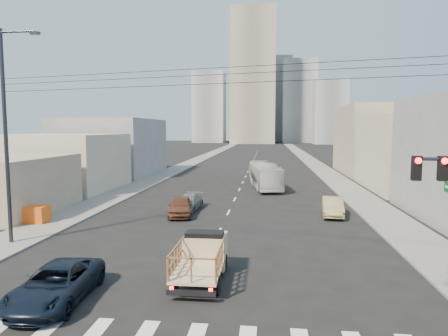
% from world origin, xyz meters
% --- Properties ---
extents(ground, '(420.00, 420.00, 0.00)m').
position_xyz_m(ground, '(0.00, 0.00, 0.00)').
color(ground, black).
rests_on(ground, ground).
extents(sidewalk_left, '(3.50, 180.00, 0.12)m').
position_xyz_m(sidewalk_left, '(-11.75, 70.00, 0.06)').
color(sidewalk_left, slate).
rests_on(sidewalk_left, ground).
extents(sidewalk_right, '(3.50, 180.00, 0.12)m').
position_xyz_m(sidewalk_right, '(11.75, 70.00, 0.06)').
color(sidewalk_right, slate).
rests_on(sidewalk_right, ground).
extents(lane_dashes, '(0.15, 104.00, 0.01)m').
position_xyz_m(lane_dashes, '(0.00, 53.00, 0.01)').
color(lane_dashes, silver).
rests_on(lane_dashes, ground).
extents(flatbed_pickup, '(1.95, 4.41, 1.90)m').
position_xyz_m(flatbed_pickup, '(0.23, -0.12, 1.09)').
color(flatbed_pickup, '#CAB387').
rests_on(flatbed_pickup, ground).
extents(navy_pickup, '(2.57, 5.09, 1.38)m').
position_xyz_m(navy_pickup, '(-4.89, -2.97, 0.69)').
color(navy_pickup, black).
rests_on(navy_pickup, ground).
extents(city_bus, '(4.00, 10.53, 2.86)m').
position_xyz_m(city_bus, '(2.72, 27.45, 1.43)').
color(city_bus, beige).
rests_on(city_bus, ground).
extents(sedan_brown, '(2.41, 4.55, 1.47)m').
position_xyz_m(sedan_brown, '(-3.50, 12.44, 0.74)').
color(sedan_brown, brown).
rests_on(sedan_brown, ground).
extents(sedan_tan, '(1.88, 4.38, 1.40)m').
position_xyz_m(sedan_tan, '(7.98, 13.69, 0.70)').
color(sedan_tan, '#9D8C5C').
rests_on(sedan_tan, ground).
extents(sedan_grey, '(2.06, 4.39, 1.24)m').
position_xyz_m(sedan_grey, '(-3.33, 14.61, 0.62)').
color(sedan_grey, slate).
rests_on(sedan_grey, ground).
extents(streetlamp_left, '(2.36, 0.25, 12.00)m').
position_xyz_m(streetlamp_left, '(-11.39, 4.00, 6.44)').
color(streetlamp_left, '#2D2D33').
rests_on(streetlamp_left, ground).
extents(overhead_wires, '(23.01, 5.02, 0.72)m').
position_xyz_m(overhead_wires, '(0.00, 1.50, 8.97)').
color(overhead_wires, black).
rests_on(overhead_wires, ground).
extents(crate_stack, '(1.80, 1.20, 1.14)m').
position_xyz_m(crate_stack, '(-13.00, 8.74, 0.69)').
color(crate_stack, '#E95915').
rests_on(crate_stack, sidewalk_left).
extents(bldg_right_mid, '(11.00, 14.00, 8.00)m').
position_xyz_m(bldg_right_mid, '(19.50, 28.00, 4.00)').
color(bldg_right_mid, '#B8B094').
rests_on(bldg_right_mid, ground).
extents(bldg_right_far, '(12.00, 16.00, 10.00)m').
position_xyz_m(bldg_right_far, '(20.00, 44.00, 5.00)').
color(bldg_right_far, gray).
rests_on(bldg_right_far, ground).
extents(bldg_left_mid, '(11.00, 12.00, 6.00)m').
position_xyz_m(bldg_left_mid, '(-19.00, 24.00, 3.00)').
color(bldg_left_mid, '#B8B094').
rests_on(bldg_left_mid, ground).
extents(bldg_left_far, '(12.00, 16.00, 8.00)m').
position_xyz_m(bldg_left_far, '(-19.50, 39.00, 4.00)').
color(bldg_left_far, gray).
rests_on(bldg_left_far, ground).
extents(high_rise_tower, '(20.00, 20.00, 60.00)m').
position_xyz_m(high_rise_tower, '(-4.00, 170.00, 30.00)').
color(high_rise_tower, gray).
rests_on(high_rise_tower, ground).
extents(midrise_ne, '(16.00, 16.00, 40.00)m').
position_xyz_m(midrise_ne, '(18.00, 185.00, 20.00)').
color(midrise_ne, gray).
rests_on(midrise_ne, ground).
extents(midrise_nw, '(15.00, 15.00, 34.00)m').
position_xyz_m(midrise_nw, '(-26.00, 180.00, 17.00)').
color(midrise_nw, gray).
rests_on(midrise_nw, ground).
extents(midrise_back, '(18.00, 18.00, 44.00)m').
position_xyz_m(midrise_back, '(6.00, 200.00, 22.00)').
color(midrise_back, gray).
rests_on(midrise_back, ground).
extents(midrise_east, '(14.00, 14.00, 28.00)m').
position_xyz_m(midrise_east, '(30.00, 165.00, 14.00)').
color(midrise_east, gray).
rests_on(midrise_east, ground).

